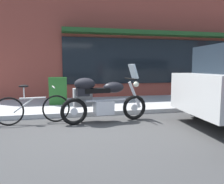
# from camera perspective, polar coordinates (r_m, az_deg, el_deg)

# --- Properties ---
(ground_plane) EXTENTS (80.00, 80.00, 0.00)m
(ground_plane) POSITION_cam_1_polar(r_m,az_deg,el_deg) (4.74, -7.43, -9.74)
(ground_plane) COLOR #3B3B3B
(touring_motorcycle) EXTENTS (2.13, 0.65, 1.39)m
(touring_motorcycle) POSITION_cam_1_polar(r_m,az_deg,el_deg) (5.26, -3.13, -1.41)
(touring_motorcycle) COLOR black
(touring_motorcycle) RESTS_ON ground_plane
(parked_bicycle) EXTENTS (1.68, 0.48, 0.92)m
(parked_bicycle) POSITION_cam_1_polar(r_m,az_deg,el_deg) (5.46, -19.63, -4.00)
(parked_bicycle) COLOR black
(parked_bicycle) RESTS_ON ground_plane
(sandwich_board_sign) EXTENTS (0.55, 0.40, 0.87)m
(sandwich_board_sign) POSITION_cam_1_polar(r_m,az_deg,el_deg) (7.22, -13.69, 0.26)
(sandwich_board_sign) COLOR #1E511E
(sandwich_board_sign) RESTS_ON sidewalk_curb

